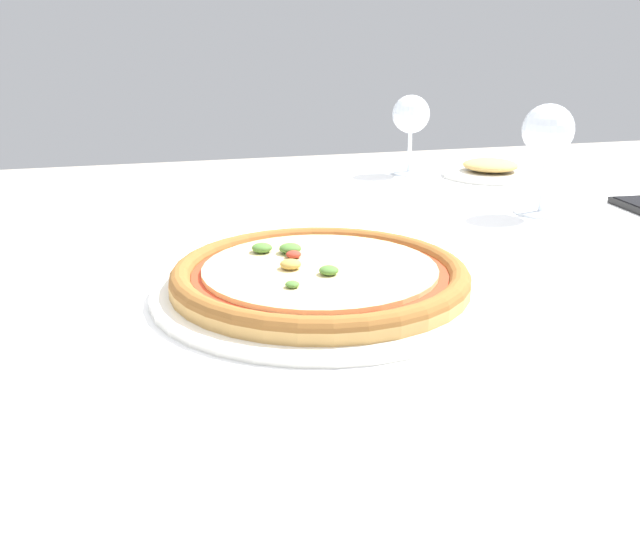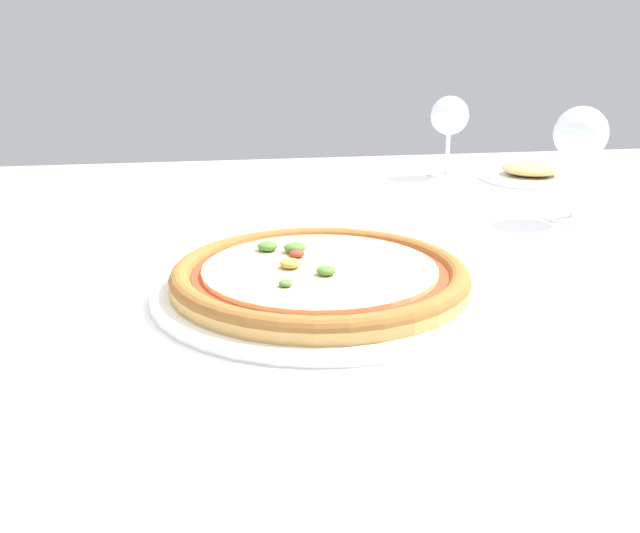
{
  "view_description": "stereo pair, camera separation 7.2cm",
  "coord_description": "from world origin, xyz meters",
  "px_view_note": "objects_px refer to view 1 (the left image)",
  "views": [
    {
      "loc": [
        -0.33,
        -0.8,
        1.0
      ],
      "look_at": [
        -0.14,
        -0.14,
        0.77
      ],
      "focal_mm": 40.0,
      "sensor_mm": 36.0,
      "label": 1
    },
    {
      "loc": [
        -0.26,
        -0.82,
        1.0
      ],
      "look_at": [
        -0.14,
        -0.14,
        0.77
      ],
      "focal_mm": 40.0,
      "sensor_mm": 36.0,
      "label": 2
    }
  ],
  "objects_px": {
    "dining_table": "(397,303)",
    "wine_glass_far_right": "(411,118)",
    "pizza_plate": "(320,279)",
    "wine_glass_far_left": "(548,135)",
    "side_plate": "(490,170)"
  },
  "relations": [
    {
      "from": "dining_table",
      "to": "wine_glass_far_left",
      "type": "bearing_deg",
      "value": 20.95
    },
    {
      "from": "side_plate",
      "to": "wine_glass_far_left",
      "type": "bearing_deg",
      "value": -103.33
    },
    {
      "from": "dining_table",
      "to": "side_plate",
      "type": "xyz_separation_m",
      "value": [
        0.33,
        0.38,
        0.09
      ]
    },
    {
      "from": "dining_table",
      "to": "side_plate",
      "type": "height_order",
      "value": "side_plate"
    },
    {
      "from": "side_plate",
      "to": "wine_glass_far_right",
      "type": "bearing_deg",
      "value": 152.62
    },
    {
      "from": "wine_glass_far_right",
      "to": "side_plate",
      "type": "relative_size",
      "value": 0.84
    },
    {
      "from": "dining_table",
      "to": "wine_glass_far_left",
      "type": "distance_m",
      "value": 0.34
    },
    {
      "from": "dining_table",
      "to": "wine_glass_far_right",
      "type": "height_order",
      "value": "wine_glass_far_right"
    },
    {
      "from": "wine_glass_far_right",
      "to": "side_plate",
      "type": "bearing_deg",
      "value": -27.38
    },
    {
      "from": "dining_table",
      "to": "pizza_plate",
      "type": "distance_m",
      "value": 0.22
    },
    {
      "from": "pizza_plate",
      "to": "wine_glass_far_right",
      "type": "xyz_separation_m",
      "value": [
        0.34,
        0.59,
        0.09
      ]
    },
    {
      "from": "dining_table",
      "to": "wine_glass_far_right",
      "type": "distance_m",
      "value": 0.52
    },
    {
      "from": "pizza_plate",
      "to": "wine_glass_far_left",
      "type": "relative_size",
      "value": 2.14
    },
    {
      "from": "dining_table",
      "to": "wine_glass_far_right",
      "type": "bearing_deg",
      "value": 66.32
    },
    {
      "from": "pizza_plate",
      "to": "wine_glass_far_left",
      "type": "bearing_deg",
      "value": 30.78
    }
  ]
}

